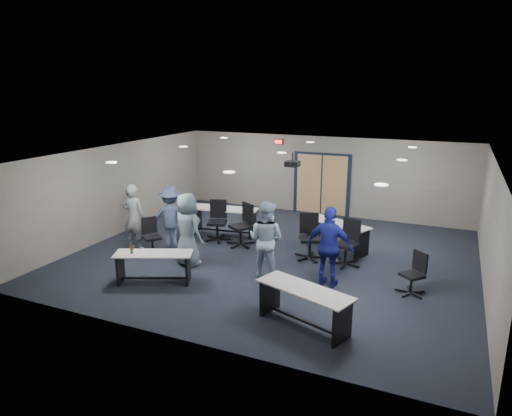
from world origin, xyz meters
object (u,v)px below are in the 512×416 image
at_px(table_front_left, 153,262).
at_px(table_front_right, 304,301).
at_px(person_navy, 330,247).
at_px(chair_back_d, 346,243).
at_px(chair_loose_right, 412,274).
at_px(table_back_left, 224,216).
at_px(chair_back_a, 217,221).
at_px(person_plaid, 188,229).
at_px(table_back_right, 337,231).
at_px(chair_back_c, 310,237).
at_px(person_gray, 134,217).
at_px(chair_loose_left, 152,236).
at_px(person_back, 171,217).
at_px(chair_back_b, 241,225).
at_px(person_lightblue, 266,239).

relative_size(table_front_left, table_front_right, 0.92).
bearing_deg(person_navy, chair_back_d, -88.86).
bearing_deg(chair_loose_right, table_back_left, -158.82).
height_order(chair_back_a, chair_back_d, chair_back_a).
bearing_deg(person_plaid, table_front_right, 173.08).
bearing_deg(table_back_right, chair_back_d, -40.09).
bearing_deg(chair_back_c, person_navy, -83.04).
xyz_separation_m(table_front_left, person_gray, (-1.77, 1.60, 0.43)).
distance_m(table_back_right, chair_loose_left, 4.99).
bearing_deg(person_gray, person_navy, 174.74).
height_order(table_back_right, chair_back_c, chair_back_c).
xyz_separation_m(chair_back_a, person_back, (-0.90, -1.00, 0.28)).
relative_size(table_front_right, person_gray, 1.08).
bearing_deg(chair_back_c, chair_back_a, 148.73).
distance_m(table_front_right, chair_loose_left, 5.31).
bearing_deg(person_back, chair_back_b, -179.62).
height_order(table_back_left, chair_back_a, chair_back_a).
distance_m(table_front_left, person_navy, 3.98).
height_order(table_back_left, person_gray, person_gray).
xyz_separation_m(table_front_right, person_back, (-4.72, 2.68, 0.34)).
height_order(chair_back_b, chair_loose_left, chair_back_b).
height_order(table_front_left, table_back_right, table_front_left).
bearing_deg(chair_back_d, table_front_left, -124.58).
bearing_deg(chair_loose_right, chair_back_b, -154.63).
height_order(table_front_right, person_navy, person_navy).
bearing_deg(chair_loose_right, person_plaid, -133.89).
relative_size(table_front_right, table_back_left, 0.95).
bearing_deg(person_gray, table_back_right, -159.64).
relative_size(table_front_left, person_navy, 1.00).
bearing_deg(table_front_right, chair_back_b, 149.12).
height_order(chair_back_d, chair_loose_right, chair_back_d).
xyz_separation_m(table_front_right, chair_back_d, (0.01, 3.32, 0.06)).
distance_m(chair_back_c, person_plaid, 3.13).
bearing_deg(table_back_left, person_back, -125.36).
bearing_deg(person_gray, chair_back_c, -168.28).
relative_size(table_back_right, person_navy, 1.07).
xyz_separation_m(chair_back_c, chair_loose_left, (-3.97, -1.31, -0.11)).
relative_size(table_front_right, person_back, 1.15).
relative_size(chair_back_d, person_plaid, 0.63).
bearing_deg(chair_loose_left, person_lightblue, -56.07).
bearing_deg(table_back_left, chair_back_d, -21.17).
bearing_deg(person_navy, chair_back_c, -54.47).
distance_m(chair_back_d, chair_loose_right, 2.00).
distance_m(chair_back_d, chair_loose_left, 5.08).
bearing_deg(person_navy, chair_back_b, -25.02).
xyz_separation_m(chair_back_c, person_gray, (-4.59, -1.24, 0.33)).
xyz_separation_m(chair_back_b, chair_back_d, (3.02, -0.25, -0.02)).
relative_size(chair_back_c, person_back, 0.68).
xyz_separation_m(person_plaid, person_navy, (3.55, 0.16, 0.00)).
bearing_deg(table_front_left, person_navy, -2.66).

